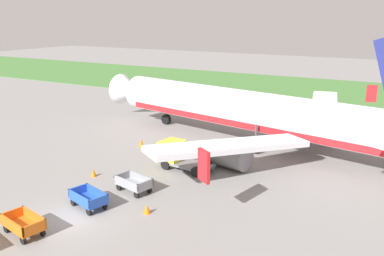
% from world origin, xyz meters
% --- Properties ---
extents(ground_plane, '(220.00, 220.00, 0.00)m').
position_xyz_m(ground_plane, '(0.00, 0.00, 0.00)').
color(ground_plane, gray).
extents(grass_strip, '(220.00, 28.00, 0.06)m').
position_xyz_m(grass_strip, '(0.00, 50.97, 0.03)').
color(grass_strip, '#477A38').
rests_on(grass_strip, ground).
extents(airplane, '(37.48, 30.28, 11.34)m').
position_xyz_m(airplane, '(4.20, 19.37, 3.05)').
color(airplane, silver).
rests_on(airplane, ground).
extents(baggage_cart_second_in_row, '(3.63, 1.87, 1.07)m').
position_xyz_m(baggage_cart_second_in_row, '(-1.02, -2.56, 0.60)').
color(baggage_cart_second_in_row, orange).
rests_on(baggage_cart_second_in_row, ground).
extents(baggage_cart_third_in_row, '(3.62, 2.03, 1.07)m').
position_xyz_m(baggage_cart_third_in_row, '(-0.19, 1.67, 0.60)').
color(baggage_cart_third_in_row, '#234CB2').
rests_on(baggage_cart_third_in_row, ground).
extents(baggage_cart_fourth_in_row, '(3.63, 1.93, 1.07)m').
position_xyz_m(baggage_cart_fourth_in_row, '(0.83, 5.04, 0.60)').
color(baggage_cart_fourth_in_row, gray).
rests_on(baggage_cart_fourth_in_row, ground).
extents(service_truck_beside_carts, '(4.54, 2.35, 2.10)m').
position_xyz_m(service_truck_beside_carts, '(1.03, 10.51, 1.10)').
color(service_truck_beside_carts, slate).
rests_on(service_truck_beside_carts, ground).
extents(traffic_cone_near_plane, '(0.57, 0.57, 0.75)m').
position_xyz_m(traffic_cone_near_plane, '(-4.62, 13.44, 0.37)').
color(traffic_cone_near_plane, orange).
rests_on(traffic_cone_near_plane, ground).
extents(traffic_cone_mid_apron, '(0.46, 0.46, 0.61)m').
position_xyz_m(traffic_cone_mid_apron, '(3.52, 2.79, 0.31)').
color(traffic_cone_mid_apron, orange).
rests_on(traffic_cone_mid_apron, ground).
extents(traffic_cone_by_carts, '(0.45, 0.45, 0.59)m').
position_xyz_m(traffic_cone_by_carts, '(-3.49, 5.77, 0.30)').
color(traffic_cone_by_carts, orange).
rests_on(traffic_cone_by_carts, ground).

